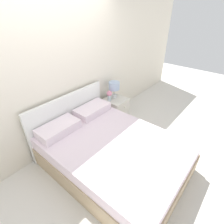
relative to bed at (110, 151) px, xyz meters
name	(u,v)px	position (x,y,z in m)	size (l,w,h in m)	color
ground_plane	(72,138)	(0.00, 1.01, -0.28)	(12.00, 12.00, 0.00)	silver
wall_back	(59,76)	(0.00, 1.08, 1.02)	(8.00, 0.06, 2.60)	silver
bed	(110,151)	(0.00, 0.00, 0.00)	(1.62, 2.16, 0.97)	tan
nightstand	(116,109)	(1.10, 0.76, -0.02)	(0.44, 0.47, 0.53)	silver
table_lamp	(114,87)	(1.14, 0.85, 0.50)	(0.23, 0.23, 0.36)	white
flower_vase	(109,95)	(0.95, 0.82, 0.38)	(0.11, 0.11, 0.23)	silver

